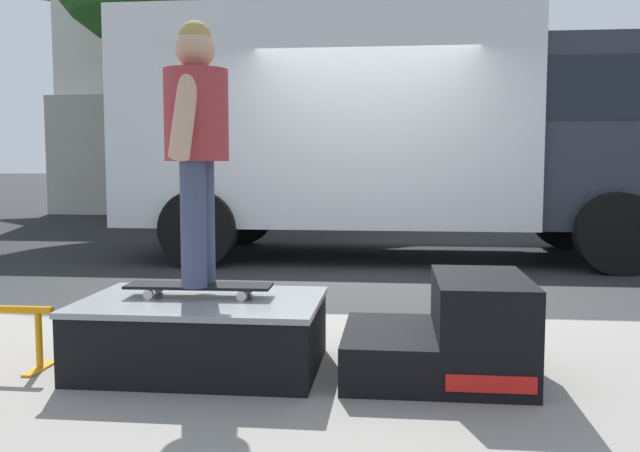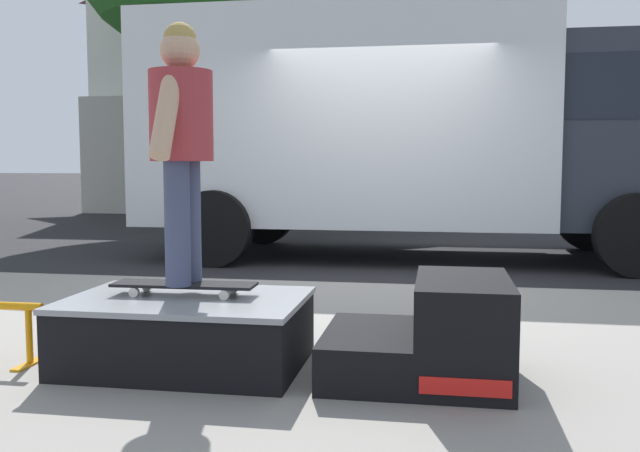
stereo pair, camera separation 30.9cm
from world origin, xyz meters
name	(u,v)px [view 1 (the left image)]	position (x,y,z in m)	size (l,w,h in m)	color
ground_plane	(360,286)	(0.00, 0.00, 0.00)	(140.00, 140.00, 0.00)	black
sidewalk_slab	(334,370)	(0.00, -3.00, 0.06)	(50.00, 5.00, 0.12)	gray
skate_box	(203,331)	(-0.68, -3.24, 0.32)	(1.26, 0.86, 0.38)	black
kicker_ramp	(452,335)	(0.63, -3.24, 0.34)	(0.93, 0.81, 0.52)	black
skateboard	(199,286)	(-0.71, -3.19, 0.55)	(0.79, 0.22, 0.07)	black
skater_kid	(197,131)	(-0.71, -3.19, 1.38)	(0.34, 0.71, 1.39)	#3F4766
box_truck	(403,125)	(0.42, 2.20, 1.70)	(6.91, 2.63, 3.05)	silver
house_behind	(266,56)	(-3.37, 12.92, 4.24)	(9.54, 8.23, 8.40)	silver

